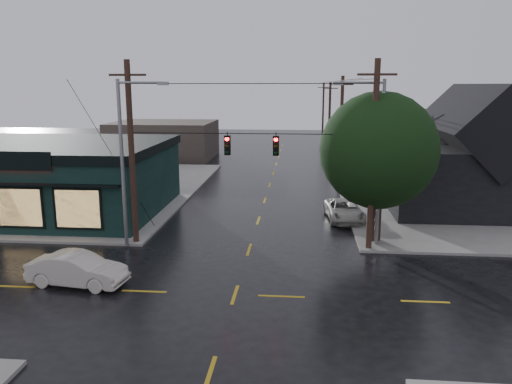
# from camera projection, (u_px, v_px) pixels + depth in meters

# --- Properties ---
(ground_plane) EXTENTS (160.00, 160.00, 0.00)m
(ground_plane) POSITION_uv_depth(u_px,v_px,m) (235.00, 295.00, 21.44)
(ground_plane) COLOR black
(sidewalk_nw) EXTENTS (28.00, 28.00, 0.15)m
(sidewalk_nw) POSITION_uv_depth(u_px,v_px,m) (34.00, 189.00, 42.64)
(sidewalk_nw) COLOR gray
(sidewalk_nw) RESTS_ON ground
(pizza_shop) EXTENTS (16.30, 12.34, 4.90)m
(pizza_shop) POSITION_uv_depth(u_px,v_px,m) (46.00, 177.00, 34.81)
(pizza_shop) COLOR black
(pizza_shop) RESTS_ON ground
(ne_building) EXTENTS (12.60, 11.60, 8.75)m
(ne_building) POSITION_uv_depth(u_px,v_px,m) (472.00, 147.00, 35.75)
(ne_building) COLOR black
(ne_building) RESTS_ON ground
(corner_tree) EXTENTS (6.50, 6.50, 8.39)m
(corner_tree) POSITION_uv_depth(u_px,v_px,m) (379.00, 151.00, 27.51)
(corner_tree) COLOR black
(corner_tree) RESTS_ON ground
(utility_pole_nw) EXTENTS (2.00, 0.32, 10.15)m
(utility_pole_nw) POSITION_uv_depth(u_px,v_px,m) (136.00, 244.00, 28.34)
(utility_pole_nw) COLOR black
(utility_pole_nw) RESTS_ON ground
(utility_pole_ne) EXTENTS (2.00, 0.32, 10.15)m
(utility_pole_ne) POSITION_uv_depth(u_px,v_px,m) (368.00, 250.00, 27.21)
(utility_pole_ne) COLOR black
(utility_pole_ne) RESTS_ON ground
(utility_pole_far_a) EXTENTS (2.00, 0.32, 9.65)m
(utility_pole_far_a) POSITION_uv_depth(u_px,v_px,m) (339.00, 178.00, 48.14)
(utility_pole_far_a) COLOR black
(utility_pole_far_a) RESTS_ON ground
(utility_pole_far_b) EXTENTS (2.00, 0.32, 9.15)m
(utility_pole_far_b) POSITION_uv_depth(u_px,v_px,m) (328.00, 151.00, 67.61)
(utility_pole_far_b) COLOR black
(utility_pole_far_b) RESTS_ON ground
(utility_pole_far_c) EXTENTS (2.00, 0.32, 9.15)m
(utility_pole_far_c) POSITION_uv_depth(u_px,v_px,m) (322.00, 136.00, 87.08)
(utility_pole_far_c) COLOR black
(utility_pole_far_c) RESTS_ON ground
(span_signal_assembly) EXTENTS (13.00, 0.48, 1.23)m
(span_signal_assembly) POSITION_uv_depth(u_px,v_px,m) (252.00, 145.00, 26.56)
(span_signal_assembly) COLOR black
(span_signal_assembly) RESTS_ON ground
(streetlight_nw) EXTENTS (5.40, 0.30, 9.15)m
(streetlight_nw) POSITION_uv_depth(u_px,v_px,m) (127.00, 247.00, 27.68)
(streetlight_nw) COLOR gray
(streetlight_nw) RESTS_ON ground
(streetlight_ne) EXTENTS (5.40, 0.30, 9.15)m
(streetlight_ne) POSITION_uv_depth(u_px,v_px,m) (376.00, 246.00, 27.85)
(streetlight_ne) COLOR gray
(streetlight_ne) RESTS_ON ground
(bg_building_west) EXTENTS (12.00, 10.00, 4.40)m
(bg_building_west) POSITION_uv_depth(u_px,v_px,m) (164.00, 140.00, 61.14)
(bg_building_west) COLOR #3B302B
(bg_building_west) RESTS_ON ground
(bg_building_east) EXTENTS (14.00, 12.00, 5.60)m
(bg_building_east) POSITION_uv_depth(u_px,v_px,m) (406.00, 133.00, 63.27)
(bg_building_east) COLOR #28272C
(bg_building_east) RESTS_ON ground
(sedan_cream) EXTENTS (4.61, 2.11, 1.47)m
(sedan_cream) POSITION_uv_depth(u_px,v_px,m) (77.00, 270.00, 22.34)
(sedan_cream) COLOR beige
(sedan_cream) RESTS_ON ground
(suv_silver) EXTENTS (2.66, 4.98, 1.33)m
(suv_silver) POSITION_uv_depth(u_px,v_px,m) (344.00, 210.00, 33.13)
(suv_silver) COLOR #A6A39A
(suv_silver) RESTS_ON ground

